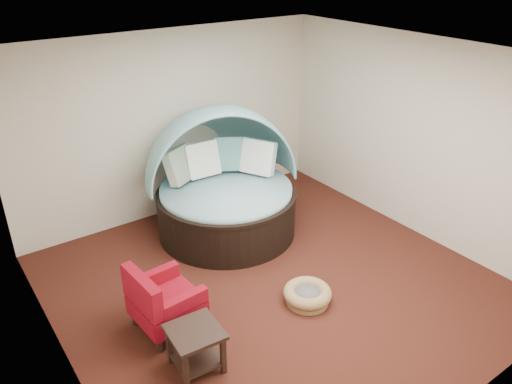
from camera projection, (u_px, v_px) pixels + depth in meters
floor at (273, 283)px, 6.30m from camera, size 5.00×5.00×0.00m
wall_back at (173, 125)px, 7.49m from camera, size 5.00×0.00×5.00m
wall_front at (472, 296)px, 3.85m from camera, size 5.00×0.00×5.00m
wall_left at (49, 255)px, 4.37m from camera, size 0.00×5.00×5.00m
wall_right at (416, 138)px, 6.97m from camera, size 0.00×5.00×5.00m
ceiling at (277, 58)px, 5.04m from camera, size 5.00×5.00×0.00m
canopy_daybed at (224, 176)px, 7.15m from camera, size 2.57×2.52×1.85m
pet_basket at (307, 295)px, 5.92m from camera, size 0.72×0.72×0.20m
red_armchair at (163, 301)px, 5.40m from camera, size 0.73×0.74×0.81m
side_table at (196, 344)px, 4.91m from camera, size 0.54×0.54×0.48m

